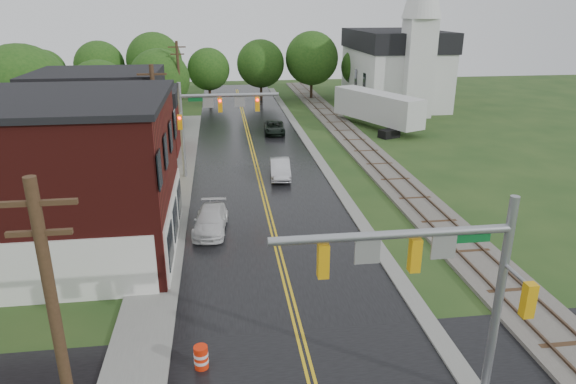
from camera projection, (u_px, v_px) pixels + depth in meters
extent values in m
cube|color=black|center=(256.00, 163.00, 42.64)|extent=(10.00, 90.00, 0.02)
cube|color=gray|center=(309.00, 146.00, 47.97)|extent=(0.80, 70.00, 0.12)
cube|color=gray|center=(176.00, 187.00, 37.22)|extent=(2.40, 50.00, 0.12)
cube|color=#4E1410|center=(28.00, 183.00, 25.75)|extent=(14.00, 10.00, 8.00)
cube|color=silver|center=(174.00, 221.00, 27.48)|extent=(0.10, 9.50, 3.00)
cube|color=black|center=(12.00, 100.00, 24.33)|extent=(14.30, 10.30, 0.30)
cube|color=tan|center=(105.00, 143.00, 36.45)|extent=(8.00, 7.00, 6.40)
cube|color=#3F0F0C|center=(138.00, 128.00, 45.30)|extent=(7.00, 6.00, 4.40)
cube|color=silver|center=(393.00, 77.00, 67.21)|extent=(10.00, 16.00, 7.00)
cube|color=black|center=(396.00, 40.00, 65.60)|extent=(10.40, 16.40, 2.40)
cube|color=silver|center=(417.00, 69.00, 59.08)|extent=(3.20, 3.20, 11.00)
cube|color=#59544C|center=(357.00, 143.00, 48.51)|extent=(3.20, 80.00, 0.20)
cube|color=#4C3828|center=(350.00, 142.00, 48.37)|extent=(0.10, 80.00, 0.12)
cube|color=#4C3828|center=(365.00, 142.00, 48.55)|extent=(0.10, 80.00, 0.12)
cylinder|color=gray|center=(498.00, 304.00, 16.04)|extent=(0.28, 0.28, 7.20)
cylinder|color=gray|center=(393.00, 235.00, 14.70)|extent=(7.20, 0.26, 0.26)
cube|color=orange|center=(415.00, 255.00, 15.03)|extent=(0.32, 0.30, 1.05)
cube|color=orange|center=(323.00, 261.00, 14.69)|extent=(0.32, 0.30, 1.05)
cube|color=gray|center=(444.00, 247.00, 15.07)|extent=(0.75, 0.06, 0.75)
cube|color=gray|center=(367.00, 252.00, 14.78)|extent=(0.75, 0.06, 0.75)
cube|color=#0C5926|center=(468.00, 238.00, 15.07)|extent=(1.40, 0.04, 0.30)
cylinder|color=gray|center=(182.00, 131.00, 37.92)|extent=(0.28, 0.28, 7.20)
cylinder|color=gray|center=(230.00, 95.00, 37.48)|extent=(7.20, 0.26, 0.26)
cube|color=orange|center=(220.00, 105.00, 37.63)|extent=(0.32, 0.30, 1.05)
cube|color=orange|center=(257.00, 104.00, 37.97)|extent=(0.32, 0.30, 1.05)
cube|color=gray|center=(208.00, 103.00, 37.45)|extent=(0.75, 0.06, 0.75)
cube|color=gray|center=(240.00, 102.00, 37.74)|extent=(0.75, 0.06, 0.75)
cube|color=#0C5926|center=(198.00, 99.00, 37.27)|extent=(1.40, 0.04, 0.30)
sphere|color=#FF0C0C|center=(220.00, 101.00, 37.35)|extent=(0.20, 0.20, 0.20)
cylinder|color=#382616|center=(62.00, 354.00, 12.32)|extent=(0.28, 0.28, 9.00)
cube|color=#382616|center=(34.00, 203.00, 10.98)|extent=(1.80, 0.12, 0.12)
cube|color=#382616|center=(39.00, 233.00, 11.22)|extent=(1.40, 0.12, 0.12)
cylinder|color=#382616|center=(157.00, 136.00, 32.81)|extent=(0.28, 0.28, 9.00)
cube|color=#382616|center=(152.00, 74.00, 31.47)|extent=(1.80, 0.12, 0.12)
cube|color=#382616|center=(153.00, 86.00, 31.71)|extent=(1.40, 0.12, 0.12)
cylinder|color=#382616|center=(180.00, 86.00, 53.29)|extent=(0.28, 0.28, 9.00)
cube|color=#382616|center=(177.00, 47.00, 51.95)|extent=(1.80, 0.12, 0.12)
cube|color=#382616|center=(177.00, 54.00, 52.19)|extent=(1.40, 0.12, 0.12)
cylinder|color=black|center=(33.00, 145.00, 41.68)|extent=(0.36, 0.36, 3.42)
sphere|color=#1B4313|center=(23.00, 93.00, 40.24)|extent=(7.60, 7.60, 7.60)
sphere|color=#1B4313|center=(31.00, 102.00, 40.17)|extent=(5.32, 5.32, 5.32)
cylinder|color=black|center=(104.00, 126.00, 49.75)|extent=(0.36, 0.36, 2.70)
sphere|color=#1B4313|center=(100.00, 92.00, 48.62)|extent=(6.00, 6.00, 6.00)
sphere|color=#1B4313|center=(106.00, 98.00, 48.50)|extent=(4.20, 4.20, 4.20)
cylinder|color=black|center=(162.00, 112.00, 55.93)|extent=(0.36, 0.36, 2.88)
sphere|color=#1B4313|center=(159.00, 79.00, 54.72)|extent=(6.40, 6.40, 6.40)
sphere|color=#1B4313|center=(165.00, 85.00, 54.61)|extent=(4.48, 4.48, 4.48)
imported|color=black|center=(274.00, 128.00, 52.34)|extent=(2.30, 4.53, 1.23)
imported|color=#BCBCC1|center=(280.00, 169.00, 38.97)|extent=(1.74, 4.27, 1.38)
imported|color=silver|center=(211.00, 220.00, 29.74)|extent=(2.22, 4.58, 1.28)
cube|color=black|center=(389.00, 134.00, 50.88)|extent=(2.24, 1.86, 0.80)
cylinder|color=gray|center=(368.00, 118.00, 57.75)|extent=(0.16, 0.16, 0.80)
cube|color=silver|center=(377.00, 107.00, 54.36)|extent=(7.03, 11.86, 2.95)
cylinder|color=red|center=(201.00, 357.00, 18.47)|extent=(0.62, 0.62, 0.91)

